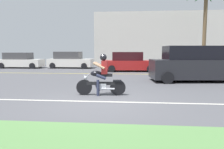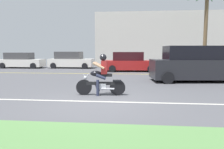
% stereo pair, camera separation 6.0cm
% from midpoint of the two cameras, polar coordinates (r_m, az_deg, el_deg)
% --- Properties ---
extents(ground, '(56.00, 30.00, 0.04)m').
position_cam_midpoint_polar(ground, '(10.06, -1.16, -3.54)').
color(ground, '#545459').
extents(lane_line_near, '(50.40, 0.12, 0.01)m').
position_cam_midpoint_polar(lane_line_near, '(7.24, -3.69, -7.30)').
color(lane_line_near, silver).
rests_on(lane_line_near, ground).
extents(lane_line_far, '(50.40, 0.12, 0.01)m').
position_cam_midpoint_polar(lane_line_far, '(15.76, 1.15, 0.17)').
color(lane_line_far, yellow).
rests_on(lane_line_far, ground).
extents(motorcyclist, '(1.92, 0.63, 1.60)m').
position_cam_midpoint_polar(motorcyclist, '(8.16, -3.12, -0.92)').
color(motorcyclist, black).
rests_on(motorcyclist, ground).
extents(suv_nearby, '(5.00, 2.46, 1.99)m').
position_cam_midpoint_polar(suv_nearby, '(12.77, 21.16, 2.60)').
color(suv_nearby, '#232328').
rests_on(suv_nearby, ground).
extents(parked_car_0, '(4.34, 1.92, 1.54)m').
position_cam_midpoint_polar(parked_car_0, '(23.16, -23.62, 3.42)').
color(parked_car_0, white).
rests_on(parked_car_0, ground).
extents(parked_car_1, '(4.40, 2.07, 1.63)m').
position_cam_midpoint_polar(parked_car_1, '(21.60, -11.33, 3.75)').
color(parked_car_1, white).
rests_on(parked_car_1, ground).
extents(parked_car_2, '(4.38, 2.11, 1.62)m').
position_cam_midpoint_polar(parked_car_2, '(17.87, 4.65, 3.30)').
color(parked_car_2, '#AD1E1E').
rests_on(parked_car_2, ground).
extents(parked_car_3, '(4.37, 1.94, 1.60)m').
position_cam_midpoint_polar(parked_car_3, '(19.02, 20.11, 3.09)').
color(parked_car_3, beige).
rests_on(parked_car_3, ground).
extents(building_far, '(15.78, 4.00, 6.41)m').
position_cam_midpoint_polar(building_far, '(28.08, 12.11, 9.31)').
color(building_far, beige).
rests_on(building_far, ground).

